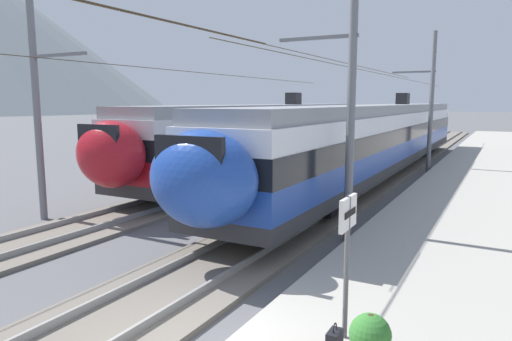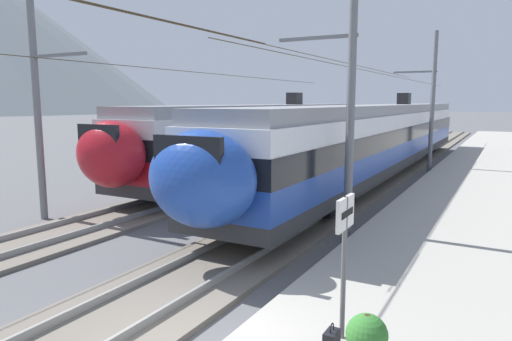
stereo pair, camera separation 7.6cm
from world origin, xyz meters
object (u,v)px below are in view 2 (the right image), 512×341
catenary_mast_east (430,100)px  platform_sign (345,236)px  train_far_track (264,135)px  catenary_mast_mid (347,91)px  handbag_near_sign (332,340)px  potted_plant_platform_edge (367,339)px  train_near_platform (381,135)px  catenary_mast_far_side (40,100)px

catenary_mast_east → platform_sign: size_ratio=16.87×
catenary_mast_east → train_far_track: bearing=127.7°
catenary_mast_mid → catenary_mast_east: (15.15, 0.01, -0.21)m
train_far_track → handbag_near_sign: train_far_track is taller
handbag_near_sign → potted_plant_platform_edge: 0.79m
train_near_platform → handbag_near_sign: size_ratio=81.65×
platform_sign → handbag_near_sign: size_ratio=5.38×
train_near_platform → catenary_mast_far_side: bearing=152.4°
catenary_mast_east → platform_sign: (-21.32, -2.03, -2.11)m
train_far_track → catenary_mast_far_side: bearing=169.9°
train_near_platform → potted_plant_platform_edge: bearing=-166.5°
catenary_mast_far_side → catenary_mast_mid: bearing=-74.8°
catenary_mast_east → potted_plant_platform_edge: size_ratio=45.11×
train_far_track → catenary_mast_east: (5.81, -7.52, 1.88)m
train_near_platform → potted_plant_platform_edge: train_near_platform is taller
train_far_track → catenary_mast_mid: catenary_mast_mid is taller
platform_sign → catenary_mast_mid: bearing=18.2°
train_far_track → catenary_mast_far_side: catenary_mast_far_side is taller
train_near_platform → train_far_track: (-2.77, 5.58, -0.01)m
catenary_mast_far_side → platform_sign: size_ratio=16.87×
platform_sign → handbag_near_sign: (-0.43, 0.02, -1.51)m
handbag_near_sign → train_far_track: bearing=30.9°
catenary_mast_east → catenary_mast_far_side: catenary_mast_east is taller
catenary_mast_mid → platform_sign: bearing=-161.8°
catenary_mast_east → handbag_near_sign: size_ratio=90.72×
train_near_platform → catenary_mast_mid: size_ratio=0.90×
catenary_mast_far_side → train_far_track: bearing=-10.1°
catenary_mast_mid → train_far_track: bearing=38.9°
catenary_mast_mid → handbag_near_sign: (-6.60, -2.01, -3.83)m
catenary_mast_east → potted_plant_platform_edge: catenary_mast_east is taller
catenary_mast_mid → train_near_platform: bearing=9.1°
potted_plant_platform_edge → catenary_mast_far_side: bearing=70.6°
catenary_mast_east → platform_sign: catenary_mast_east is taller
platform_sign → catenary_mast_far_side: bearing=73.1°
platform_sign → potted_plant_platform_edge: platform_sign is taller
platform_sign → handbag_near_sign: 1.57m
platform_sign → potted_plant_platform_edge: 1.53m
catenary_mast_far_side → handbag_near_sign: bearing=-108.8°
train_near_platform → catenary_mast_far_side: (-14.74, 7.72, 1.85)m
train_near_platform → catenary_mast_east: (3.04, -1.94, 1.86)m
catenary_mast_east → potted_plant_platform_edge: (-22.11, -2.63, -3.27)m
train_far_track → potted_plant_platform_edge: train_far_track is taller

